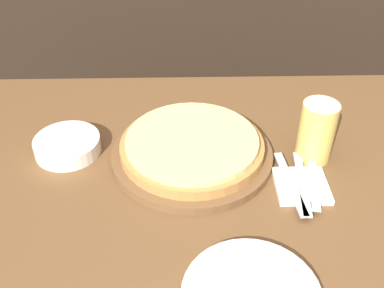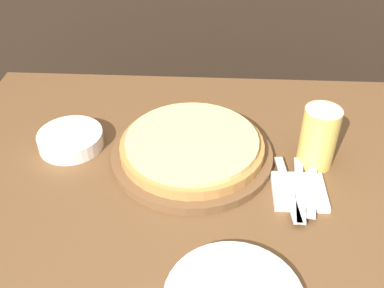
{
  "view_description": "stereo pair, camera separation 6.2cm",
  "coord_description": "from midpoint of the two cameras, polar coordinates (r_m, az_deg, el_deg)",
  "views": [
    {
      "loc": [
        -0.08,
        -0.71,
        1.41
      ],
      "look_at": [
        -0.07,
        0.09,
        0.8
      ],
      "focal_mm": 42.0,
      "sensor_mm": 36.0,
      "label": 1
    },
    {
      "loc": [
        -0.02,
        -0.71,
        1.41
      ],
      "look_at": [
        -0.07,
        0.09,
        0.8
      ],
      "focal_mm": 42.0,
      "sensor_mm": 36.0,
      "label": 2
    }
  ],
  "objects": [
    {
      "name": "napkin_stack",
      "position": [
        0.97,
        11.95,
        -5.24
      ],
      "size": [
        0.11,
        0.11,
        0.01
      ],
      "color": "white",
      "rests_on": "dining_table"
    },
    {
      "name": "beer_glass",
      "position": [
        1.01,
        13.9,
        1.76
      ],
      "size": [
        0.08,
        0.08,
        0.14
      ],
      "color": "#E5C65B",
      "rests_on": "dining_table"
    },
    {
      "name": "pizza_on_board",
      "position": [
        1.01,
        -1.76,
        -0.69
      ],
      "size": [
        0.37,
        0.37,
        0.06
      ],
      "color": "brown",
      "rests_on": "dining_table"
    },
    {
      "name": "side_bowl",
      "position": [
        1.08,
        -17.13,
        -0.2
      ],
      "size": [
        0.15,
        0.15,
        0.04
      ],
      "color": "white",
      "rests_on": "dining_table"
    },
    {
      "name": "fork",
      "position": [
        0.96,
        10.55,
        -4.91
      ],
      "size": [
        0.04,
        0.2,
        0.0
      ],
      "color": "silver",
      "rests_on": "napkin_stack"
    },
    {
      "name": "spoon",
      "position": [
        0.97,
        13.45,
        -4.82
      ],
      "size": [
        0.05,
        0.17,
        0.0
      ],
      "color": "silver",
      "rests_on": "napkin_stack"
    },
    {
      "name": "dinner_knife",
      "position": [
        0.96,
        12.01,
        -4.87
      ],
      "size": [
        0.04,
        0.2,
        0.0
      ],
      "color": "silver",
      "rests_on": "napkin_stack"
    }
  ]
}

